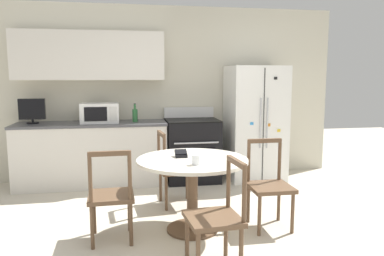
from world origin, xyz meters
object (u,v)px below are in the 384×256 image
oven_range (192,149)px  dining_chair_near (217,218)px  countertop_tv (32,110)px  counter_bottle (135,115)px  microwave (100,113)px  dining_chair_right (269,186)px  refrigerator (255,123)px  candle_glass (196,160)px  dining_chair_far (175,170)px  dining_chair_left (111,197)px  wallet (181,154)px

oven_range → dining_chair_near: bearing=-95.8°
countertop_tv → counter_bottle: countertop_tv is taller
microwave → dining_chair_right: (1.79, -1.88, -0.60)m
dining_chair_near → dining_chair_right: same height
microwave → dining_chair_near: microwave is taller
refrigerator → oven_range: 1.04m
refrigerator → candle_glass: bearing=-122.4°
oven_range → countertop_tv: size_ratio=3.08×
oven_range → dining_chair_far: bearing=-111.1°
dining_chair_near → oven_range: bearing=-10.5°
dining_chair_left → dining_chair_near: bearing=-40.5°
dining_chair_left → dining_chair_near: same height
dining_chair_near → wallet: size_ratio=6.93×
candle_glass → oven_range: bearing=80.9°
dining_chair_far → microwave: bearing=-144.2°
dining_chair_far → wallet: bearing=-7.8°
dining_chair_right → wallet: size_ratio=6.93×
refrigerator → dining_chair_near: bearing=-115.5°
microwave → candle_glass: microwave is taller
countertop_tv → counter_bottle: size_ratio=1.32×
countertop_tv → dining_chair_far: size_ratio=0.39×
refrigerator → dining_chair_left: refrigerator is taller
countertop_tv → dining_chair_right: 3.39m
dining_chair_near → candle_glass: dining_chair_near is taller
dining_chair_left → oven_range: bearing=58.4°
countertop_tv → dining_chair_near: (1.97, -2.68, -0.65)m
dining_chair_far → oven_range: bearing=153.1°
refrigerator → oven_range: bearing=177.9°
dining_chair_far → candle_glass: dining_chair_far is taller
dining_chair_far → wallet: 0.77m
dining_chair_far → candle_glass: bearing=-2.3°
counter_bottle → wallet: (0.41, -1.75, -0.23)m
oven_range → counter_bottle: bearing=178.2°
countertop_tv → dining_chair_left: bearing=-60.7°
dining_chair_left → dining_chair_right: bearing=0.8°
microwave → wallet: size_ratio=4.04×
dining_chair_left → dining_chair_far: bearing=49.9°
oven_range → dining_chair_far: (-0.40, -1.03, -0.03)m
dining_chair_left → countertop_tv: bearing=117.7°
oven_range → dining_chair_left: (-1.12, -1.93, -0.03)m
counter_bottle → refrigerator: bearing=-2.0°
candle_glass → wallet: candle_glass is taller
dining_chair_right → dining_chair_near: bearing=45.8°
oven_range → countertop_tv: bearing=178.4°
microwave → dining_chair_near: 2.90m
counter_bottle → dining_chair_far: counter_bottle is taller
microwave → dining_chair_right: bearing=-46.3°
counter_bottle → dining_chair_far: 1.27m
countertop_tv → microwave: bearing=-3.3°
oven_range → wallet: oven_range is taller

